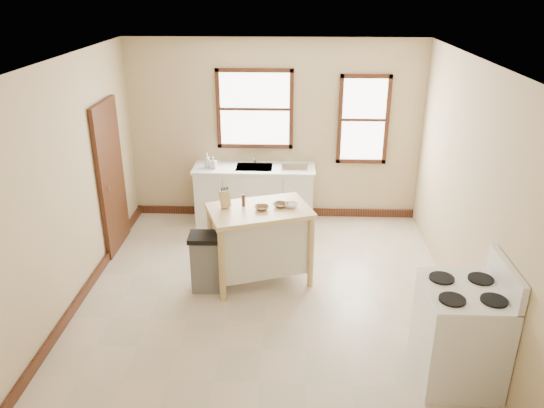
% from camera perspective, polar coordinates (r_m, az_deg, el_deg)
% --- Properties ---
extents(floor, '(5.00, 5.00, 0.00)m').
position_cam_1_polar(floor, '(6.52, -0.56, -10.09)').
color(floor, '#B7AA91').
rests_on(floor, ground).
extents(ceiling, '(5.00, 5.00, 0.00)m').
position_cam_1_polar(ceiling, '(5.52, -0.67, 15.08)').
color(ceiling, white).
rests_on(ceiling, ground).
extents(wall_back, '(4.50, 0.04, 2.80)m').
position_cam_1_polar(wall_back, '(8.25, 0.27, 7.82)').
color(wall_back, tan).
rests_on(wall_back, ground).
extents(wall_left, '(0.04, 5.00, 2.80)m').
position_cam_1_polar(wall_left, '(6.39, -21.20, 1.63)').
color(wall_left, tan).
rests_on(wall_left, ground).
extents(wall_right, '(0.04, 5.00, 2.80)m').
position_cam_1_polar(wall_right, '(6.19, 20.68, 1.03)').
color(wall_right, tan).
rests_on(wall_right, ground).
extents(window_main, '(1.17, 0.06, 1.22)m').
position_cam_1_polar(window_main, '(8.16, -1.87, 10.17)').
color(window_main, black).
rests_on(window_main, wall_back).
extents(window_side, '(0.77, 0.06, 1.37)m').
position_cam_1_polar(window_side, '(8.24, 9.81, 8.91)').
color(window_side, black).
rests_on(window_side, wall_back).
extents(door_left, '(0.06, 0.90, 2.10)m').
position_cam_1_polar(door_left, '(7.63, -16.93, 2.75)').
color(door_left, black).
rests_on(door_left, ground).
extents(baseboard_back, '(4.50, 0.04, 0.12)m').
position_cam_1_polar(baseboard_back, '(8.67, 0.25, -0.82)').
color(baseboard_back, black).
rests_on(baseboard_back, ground).
extents(baseboard_left, '(0.04, 5.00, 0.12)m').
position_cam_1_polar(baseboard_left, '(6.95, -19.39, -8.71)').
color(baseboard_left, black).
rests_on(baseboard_left, ground).
extents(sink_counter, '(1.86, 0.62, 0.92)m').
position_cam_1_polar(sink_counter, '(8.28, -1.89, 1.00)').
color(sink_counter, silver).
rests_on(sink_counter, ground).
extents(faucet, '(0.03, 0.03, 0.22)m').
position_cam_1_polar(faucet, '(8.26, -1.85, 5.14)').
color(faucet, silver).
rests_on(faucet, sink_counter).
extents(soap_bottle_a, '(0.10, 0.10, 0.22)m').
position_cam_1_polar(soap_bottle_a, '(8.12, -6.98, 4.67)').
color(soap_bottle_a, '#B2B2B2').
rests_on(soap_bottle_a, sink_counter).
extents(soap_bottle_b, '(0.10, 0.10, 0.18)m').
position_cam_1_polar(soap_bottle_b, '(8.07, -6.33, 4.44)').
color(soap_bottle_b, '#B2B2B2').
rests_on(soap_bottle_b, sink_counter).
extents(dish_rack, '(0.48, 0.41, 0.10)m').
position_cam_1_polar(dish_rack, '(8.06, 2.45, 4.24)').
color(dish_rack, silver).
rests_on(dish_rack, sink_counter).
extents(kitchen_island, '(1.40, 1.13, 0.99)m').
position_cam_1_polar(kitchen_island, '(6.66, -1.33, -4.42)').
color(kitchen_island, '#EDD58B').
rests_on(kitchen_island, ground).
extents(knife_block, '(0.14, 0.14, 0.20)m').
position_cam_1_polar(knife_block, '(6.46, -5.08, 0.45)').
color(knife_block, tan).
rests_on(knife_block, kitchen_island).
extents(pepper_grinder, '(0.06, 0.06, 0.15)m').
position_cam_1_polar(pepper_grinder, '(6.50, -3.09, 0.40)').
color(pepper_grinder, '#432312').
rests_on(pepper_grinder, kitchen_island).
extents(bowl_a, '(0.20, 0.20, 0.04)m').
position_cam_1_polar(bowl_a, '(6.41, -1.14, -0.42)').
color(bowl_a, brown).
rests_on(bowl_a, kitchen_island).
extents(bowl_b, '(0.24, 0.24, 0.04)m').
position_cam_1_polar(bowl_b, '(6.49, 0.91, -0.10)').
color(bowl_b, brown).
rests_on(bowl_b, kitchen_island).
extents(bowl_c, '(0.22, 0.22, 0.05)m').
position_cam_1_polar(bowl_c, '(6.48, 2.11, -0.13)').
color(bowl_c, white).
rests_on(bowl_c, kitchen_island).
extents(trash_bin, '(0.39, 0.33, 0.74)m').
position_cam_1_polar(trash_bin, '(6.57, -7.12, -6.23)').
color(trash_bin, slate).
rests_on(trash_bin, ground).
extents(gas_stove, '(0.78, 0.80, 1.24)m').
position_cam_1_polar(gas_stove, '(5.35, 19.70, -11.88)').
color(gas_stove, silver).
rests_on(gas_stove, ground).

